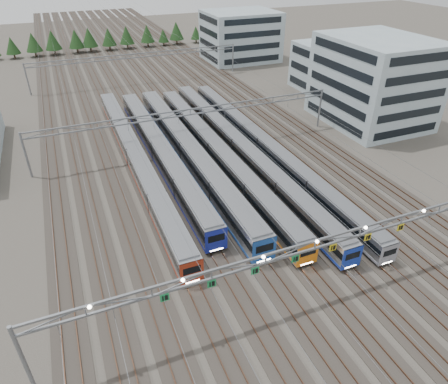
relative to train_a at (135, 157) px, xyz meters
name	(u,v)px	position (x,y,z in m)	size (l,w,h in m)	color
ground	(307,296)	(11.25, -36.66, -2.07)	(400.00, 400.00, 0.00)	#47423A
track_bed	(129,64)	(11.25, 63.34, -0.58)	(54.00, 260.00, 5.42)	#2D2823
train_a	(135,157)	(0.00, 0.00, 0.00)	(2.80, 61.14, 3.65)	black
train_b	(160,151)	(4.50, 0.44, 0.11)	(2.96, 53.96, 3.86)	black
train_c	(189,151)	(9.00, -1.83, 0.22)	(3.13, 57.53, 4.08)	black
train_d	(216,151)	(13.50, -3.38, 0.05)	(2.88, 59.16, 3.75)	black
train_e	(239,147)	(18.00, -3.07, -0.04)	(2.73, 64.56, 3.56)	black
train_f	(263,145)	(22.50, -4.06, -0.14)	(2.59, 64.77, 3.36)	black
gantry_near	(315,247)	(11.20, -36.78, 5.01)	(56.36, 0.61, 8.08)	gray
gantry_mid	(190,117)	(11.25, 3.34, 4.31)	(56.36, 0.36, 8.00)	gray
gantry_far	(138,59)	(11.25, 48.34, 4.31)	(56.36, 0.36, 8.00)	gray
depot_bldg_south	(374,81)	(50.92, 1.99, 6.58)	(18.00, 22.00, 17.31)	#92A6AF
depot_bldg_mid	(329,68)	(55.21, 23.39, 3.69)	(14.00, 16.00, 11.52)	#92A6AF
depot_bldg_north	(240,36)	(47.30, 60.79, 5.33)	(22.00, 18.00, 14.82)	#92A6AF
treeline	(119,37)	(13.50, 90.70, 2.16)	(100.10, 5.60, 7.02)	#332114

